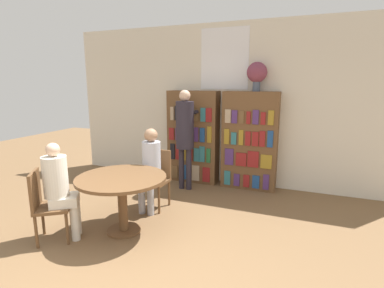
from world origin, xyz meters
name	(u,v)px	position (x,y,z in m)	size (l,w,h in m)	color
wall_back	(224,105)	(0.00, 3.48, 1.51)	(6.40, 0.07, 3.00)	beige
bookshelf_left	(193,137)	(-0.55, 3.28, 0.88)	(0.98, 0.34, 1.77)	brown
bookshelf_right	(250,141)	(0.55, 3.28, 0.88)	(0.98, 0.34, 1.77)	brown
flower_vase	(257,73)	(0.63, 3.29, 2.08)	(0.35, 0.35, 0.50)	#475166
reading_table	(122,187)	(-0.63, 0.98, 0.62)	(1.15, 1.15, 0.76)	brown
chair_near_camera	(45,202)	(-1.37, 0.45, 0.50)	(0.56, 0.56, 0.89)	brown
chair_left_side	(156,176)	(-0.62, 1.90, 0.50)	(0.40, 0.40, 0.89)	brown
seated_reader_left	(150,164)	(-0.62, 1.72, 0.73)	(0.28, 0.38, 1.26)	#B2B7C6
seated_reader_right	(60,185)	(-1.22, 0.56, 0.71)	(0.43, 0.42, 1.23)	silver
librarian_standing	(185,129)	(-0.51, 2.78, 1.11)	(0.32, 0.59, 1.80)	#28232D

